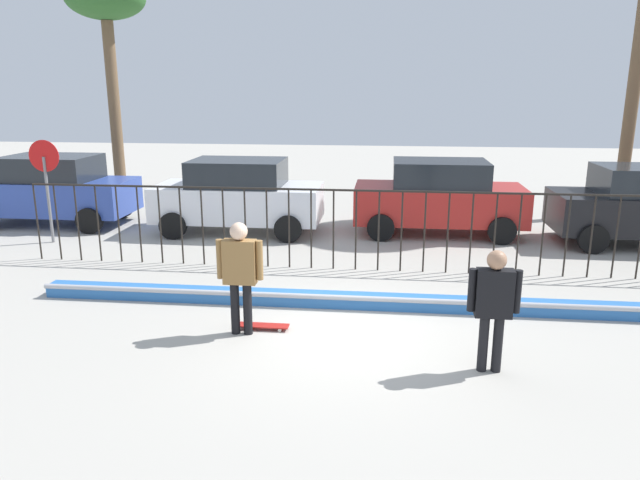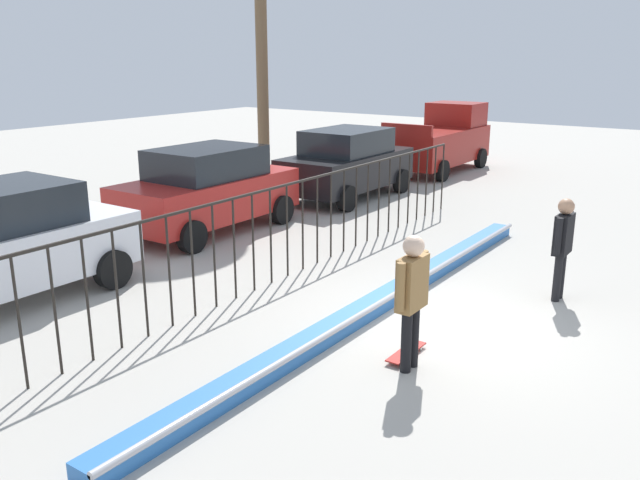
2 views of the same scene
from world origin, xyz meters
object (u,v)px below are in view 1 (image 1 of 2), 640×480
Objects in this scene: parked_car_red at (439,197)px; palm_tree_short at (106,8)px; camera_operator at (494,300)px; skateboarder at (240,268)px; parked_car_blue at (53,189)px; parked_car_white at (238,195)px; stop_sign at (46,177)px; skateboard at (264,326)px.

parked_car_red is 11.56m from palm_tree_short.
palm_tree_short is at bearing -33.04° from camera_operator.
skateboarder is 9.75m from parked_car_blue.
parked_car_blue is at bearing -22.12° from camera_operator.
palm_tree_short is at bearing 160.68° from parked_car_red.
parked_car_white is 7.73m from palm_tree_short.
stop_sign is (-4.30, -1.60, 0.64)m from parked_car_white.
parked_car_blue is at bearing 137.18° from skateboard.
parked_car_blue is 0.62× the size of palm_tree_short.
parked_car_white reaches higher than camera_operator.
skateboard is 8.00m from stop_sign.
camera_operator is 0.39× the size of parked_car_white.
parked_car_white is at bearing 106.87° from skateboard.
parked_car_blue reaches higher than skateboard.
palm_tree_short reaches higher than skateboard.
palm_tree_short is at bearing 95.53° from stop_sign.
palm_tree_short is (-6.45, 9.90, 4.96)m from skateboarder.
parked_car_white is at bearing -178.27° from parked_car_red.
parked_car_white is (-1.97, 6.32, 0.91)m from skateboard.
camera_operator is at bearing -46.89° from palm_tree_short.
parked_car_white is (-1.67, 6.52, -0.09)m from skateboarder.
stop_sign reaches higher than parked_car_white.
stop_sign is at bearing -84.47° from palm_tree_short.
camera_operator is 0.68× the size of stop_sign.
palm_tree_short reaches higher than stop_sign.
parked_car_blue is 10.48m from parked_car_red.
camera_operator is 13.06m from parked_car_blue.
palm_tree_short is (-10.06, 10.74, 5.01)m from camera_operator.
camera_operator is at bearing -55.17° from parked_car_white.
parked_car_red is at bearing 11.89° from stop_sign.
skateboarder is at bearing -56.93° from palm_tree_short.
stop_sign is at bearing -66.04° from parked_car_blue.
camera_operator is 9.06m from parked_car_white.
camera_operator is 0.24× the size of palm_tree_short.
parked_car_white is 1.00× the size of parked_car_red.
skateboard is (0.30, 0.20, -1.00)m from skateboarder.
parked_car_blue is at bearing -99.48° from palm_tree_short.
skateboard is at bearing -3.61° from camera_operator.
camera_operator is at bearing -22.14° from skateboarder.
parked_car_white is (5.29, -0.31, 0.00)m from parked_car_blue.
parked_car_red reaches higher than camera_operator.
stop_sign is (-5.96, 4.92, 0.55)m from skateboarder.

